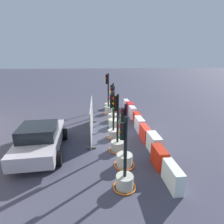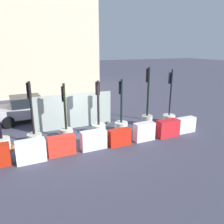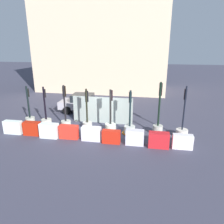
# 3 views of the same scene
# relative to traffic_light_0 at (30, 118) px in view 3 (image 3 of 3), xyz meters

# --- Properties ---
(ground_plane) EXTENTS (120.00, 120.00, 0.00)m
(ground_plane) POSITION_rel_traffic_light_0_xyz_m (5.04, -0.42, -0.48)
(ground_plane) COLOR #3D3D4E
(traffic_light_0) EXTENTS (0.85, 0.85, 2.73)m
(traffic_light_0) POSITION_rel_traffic_light_0_xyz_m (0.00, 0.00, 0.00)
(traffic_light_0) COLOR #B4B8A6
(traffic_light_0) RESTS_ON ground_plane
(traffic_light_1) EXTENTS (0.91, 0.91, 2.78)m
(traffic_light_1) POSITION_rel_traffic_light_0_xyz_m (1.37, -0.21, -0.05)
(traffic_light_1) COLOR beige
(traffic_light_1) RESTS_ON ground_plane
(traffic_light_2) EXTENTS (0.90, 0.90, 2.90)m
(traffic_light_2) POSITION_rel_traffic_light_0_xyz_m (2.73, -0.05, 0.03)
(traffic_light_2) COLOR #B7B8A9
(traffic_light_2) RESTS_ON ground_plane
(traffic_light_3) EXTENTS (0.81, 0.81, 2.71)m
(traffic_light_3) POSITION_rel_traffic_light_0_xyz_m (4.24, 0.01, 0.02)
(traffic_light_3) COLOR #BCB7AB
(traffic_light_3) RESTS_ON ground_plane
(traffic_light_4) EXTENTS (0.69, 0.69, 2.76)m
(traffic_light_4) POSITION_rel_traffic_light_0_xyz_m (5.87, -0.17, 0.07)
(traffic_light_4) COLOR silver
(traffic_light_4) RESTS_ON ground_plane
(traffic_light_5) EXTENTS (0.93, 0.93, 2.77)m
(traffic_light_5) POSITION_rel_traffic_light_0_xyz_m (7.11, -0.23, -0.06)
(traffic_light_5) COLOR beige
(traffic_light_5) RESTS_ON ground_plane
(traffic_light_6) EXTENTS (0.83, 0.83, 3.29)m
(traffic_light_6) POSITION_rel_traffic_light_0_xyz_m (8.85, 0.00, 0.15)
(traffic_light_6) COLOR #B1B2A6
(traffic_light_6) RESTS_ON ground_plane
(traffic_light_7) EXTENTS (0.71, 0.71, 3.13)m
(traffic_light_7) POSITION_rel_traffic_light_0_xyz_m (10.29, -0.12, 0.03)
(traffic_light_7) COLOR beige
(traffic_light_7) RESTS_ON ground_plane
(construction_barrier_0) EXTENTS (1.17, 0.41, 0.84)m
(construction_barrier_0) POSITION_rel_traffic_light_0_xyz_m (-0.08, -1.75, -0.06)
(construction_barrier_0) COLOR white
(construction_barrier_0) RESTS_ON ground_plane
(construction_barrier_1) EXTENTS (1.03, 0.47, 0.85)m
(construction_barrier_1) POSITION_rel_traffic_light_0_xyz_m (1.21, -1.70, -0.05)
(construction_barrier_1) COLOR #B8220D
(construction_barrier_1) RESTS_ON ground_plane
(construction_barrier_2) EXTENTS (1.12, 0.50, 0.89)m
(construction_barrier_2) POSITION_rel_traffic_light_0_xyz_m (2.46, -1.85, -0.03)
(construction_barrier_2) COLOR white
(construction_barrier_2) RESTS_ON ground_plane
(construction_barrier_3) EXTENTS (1.14, 0.42, 0.83)m
(construction_barrier_3) POSITION_rel_traffic_light_0_xyz_m (3.67, -1.73, -0.06)
(construction_barrier_3) COLOR red
(construction_barrier_3) RESTS_ON ground_plane
(construction_barrier_4) EXTENTS (1.14, 0.44, 0.85)m
(construction_barrier_4) POSITION_rel_traffic_light_0_xyz_m (5.06, -1.74, -0.06)
(construction_barrier_4) COLOR silver
(construction_barrier_4) RESTS_ON ground_plane
(construction_barrier_5) EXTENTS (1.04, 0.40, 0.77)m
(construction_barrier_5) POSITION_rel_traffic_light_0_xyz_m (6.26, -1.85, -0.09)
(construction_barrier_5) COLOR red
(construction_barrier_5) RESTS_ON ground_plane
(construction_barrier_6) EXTENTS (1.02, 0.46, 0.88)m
(construction_barrier_6) POSITION_rel_traffic_light_0_xyz_m (7.59, -1.78, -0.04)
(construction_barrier_6) COLOR silver
(construction_barrier_6) RESTS_ON ground_plane
(construction_barrier_7) EXTENTS (1.11, 0.51, 0.86)m
(construction_barrier_7) POSITION_rel_traffic_light_0_xyz_m (8.89, -1.84, -0.05)
(construction_barrier_7) COLOR red
(construction_barrier_7) RESTS_ON ground_plane
(construction_barrier_8) EXTENTS (1.07, 0.42, 0.80)m
(construction_barrier_8) POSITION_rel_traffic_light_0_xyz_m (10.14, -1.72, -0.08)
(construction_barrier_8) COLOR white
(construction_barrier_8) RESTS_ON ground_plane
(car_silver_hatchback) EXTENTS (4.31, 2.46, 1.50)m
(car_silver_hatchback) POSITION_rel_traffic_light_0_xyz_m (2.80, 3.71, 0.26)
(car_silver_hatchback) COLOR #B3ADB8
(car_silver_hatchback) RESTS_ON ground_plane
(building_main_facade) EXTENTS (16.10, 7.87, 16.26)m
(building_main_facade) POSITION_rel_traffic_light_0_xyz_m (1.98, 13.80, 7.67)
(building_main_facade) COLOR beige
(building_main_facade) RESTS_ON ground_plane
(site_fence_panel) EXTENTS (4.34, 0.50, 1.91)m
(site_fence_panel) POSITION_rel_traffic_light_0_xyz_m (4.96, 1.28, 0.43)
(site_fence_panel) COLOR #97A49D
(site_fence_panel) RESTS_ON ground_plane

